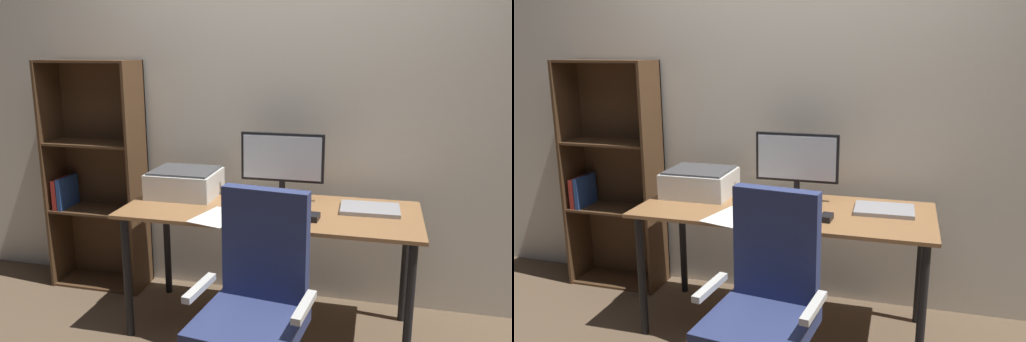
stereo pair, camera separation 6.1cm
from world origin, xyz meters
The scene contains 12 objects.
ground_plane centered at (0.00, 0.00, 0.00)m, with size 12.00×12.00×0.00m, color brown.
back_wall centered at (0.00, 0.50, 1.30)m, with size 6.40×0.10×2.60m, color silver.
desk centered at (0.00, 0.00, 0.66)m, with size 1.64×0.67×0.74m.
monitor centered at (0.03, 0.19, 0.97)m, with size 0.49×0.20×0.40m.
keyboard centered at (0.04, -0.16, 0.75)m, with size 0.29×0.11×0.02m, color #B7BABC.
mouse centered at (0.26, -0.14, 0.76)m, with size 0.06×0.10×0.03m, color black.
coffee_mug centered at (0.15, -0.01, 0.79)m, with size 0.09×0.07×0.10m.
laptop centered at (0.54, 0.09, 0.75)m, with size 0.32×0.23×0.02m, color #99999E.
printer centered at (-0.56, 0.13, 0.82)m, with size 0.40×0.34×0.16m.
paper_sheet centered at (-0.24, -0.22, 0.74)m, with size 0.21×0.30×0.00m, color white.
office_chair centered at (0.08, -0.69, 0.46)m, with size 0.55×0.54×1.01m.
bookshelf centered at (-1.29, 0.33, 0.76)m, with size 0.64×0.28×1.54m.
Camera 1 is at (0.57, -2.64, 1.60)m, focal length 35.30 mm.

